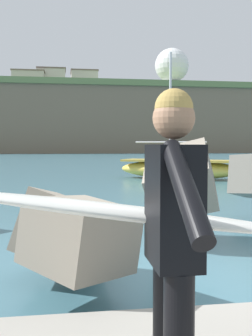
{
  "coord_description": "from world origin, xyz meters",
  "views": [
    {
      "loc": [
        -1.27,
        -5.43,
        1.74
      ],
      "look_at": [
        -0.37,
        0.5,
        1.4
      ],
      "focal_mm": 44.21,
      "sensor_mm": 36.0,
      "label": 1
    }
  ],
  "objects_px": {
    "station_building_annex": "(28,80)",
    "station_building_east": "(49,83)",
    "surfer_with_board": "(162,233)",
    "boat_near_centre": "(179,168)",
    "station_building_central": "(84,83)",
    "radar_dome": "(172,69)",
    "station_building_west": "(52,81)"
  },
  "relations": [
    {
      "from": "surfer_with_board",
      "to": "station_building_annex",
      "type": "distance_m",
      "value": 99.98
    },
    {
      "from": "boat_near_centre",
      "to": "station_building_central",
      "type": "height_order",
      "value": "station_building_central"
    },
    {
      "from": "surfer_with_board",
      "to": "radar_dome",
      "type": "distance_m",
      "value": 109.68
    },
    {
      "from": "radar_dome",
      "to": "station_building_east",
      "type": "relative_size",
      "value": 1.51
    },
    {
      "from": "boat_near_centre",
      "to": "station_building_east",
      "type": "xyz_separation_m",
      "value": [
        -9.07,
        89.45,
        17.16
      ]
    },
    {
      "from": "boat_near_centre",
      "to": "radar_dome",
      "type": "distance_m",
      "value": 91.39
    },
    {
      "from": "surfer_with_board",
      "to": "station_building_east",
      "type": "height_order",
      "value": "station_building_east"
    },
    {
      "from": "surfer_with_board",
      "to": "station_building_central",
      "type": "xyz_separation_m",
      "value": [
        5.18,
        107.78,
        16.54
      ]
    },
    {
      "from": "radar_dome",
      "to": "station_building_annex",
      "type": "height_order",
      "value": "radar_dome"
    },
    {
      "from": "surfer_with_board",
      "to": "station_building_west",
      "type": "distance_m",
      "value": 104.64
    },
    {
      "from": "surfer_with_board",
      "to": "boat_near_centre",
      "type": "height_order",
      "value": "boat_near_centre"
    },
    {
      "from": "radar_dome",
      "to": "station_building_east",
      "type": "xyz_separation_m",
      "value": [
        -31.65,
        3.44,
        -3.89
      ]
    },
    {
      "from": "boat_near_centre",
      "to": "station_building_east",
      "type": "relative_size",
      "value": 0.79
    },
    {
      "from": "surfer_with_board",
      "to": "radar_dome",
      "type": "relative_size",
      "value": 0.17
    },
    {
      "from": "station_building_east",
      "to": "radar_dome",
      "type": "bearing_deg",
      "value": -6.2
    },
    {
      "from": "station_building_central",
      "to": "station_building_west",
      "type": "bearing_deg",
      "value": -151.84
    },
    {
      "from": "radar_dome",
      "to": "station_building_central",
      "type": "distance_m",
      "value": 23.28
    },
    {
      "from": "radar_dome",
      "to": "station_building_east",
      "type": "bearing_deg",
      "value": 173.8
    },
    {
      "from": "station_building_east",
      "to": "station_building_annex",
      "type": "bearing_deg",
      "value": -116.58
    },
    {
      "from": "station_building_west",
      "to": "station_building_central",
      "type": "distance_m",
      "value": 9.46
    },
    {
      "from": "boat_near_centre",
      "to": "radar_dome",
      "type": "height_order",
      "value": "radar_dome"
    },
    {
      "from": "radar_dome",
      "to": "station_building_west",
      "type": "xyz_separation_m",
      "value": [
        -31.01,
        -0.8,
        -4.04
      ]
    },
    {
      "from": "station_building_central",
      "to": "surfer_with_board",
      "type": "bearing_deg",
      "value": -92.75
    },
    {
      "from": "station_building_east",
      "to": "station_building_annex",
      "type": "distance_m",
      "value": 10.27
    },
    {
      "from": "boat_near_centre",
      "to": "station_building_west",
      "type": "height_order",
      "value": "station_building_west"
    },
    {
      "from": "surfer_with_board",
      "to": "station_building_central",
      "type": "relative_size",
      "value": 0.29
    },
    {
      "from": "station_building_east",
      "to": "station_building_annex",
      "type": "height_order",
      "value": "station_building_east"
    },
    {
      "from": "radar_dome",
      "to": "station_building_annex",
      "type": "bearing_deg",
      "value": -171.03
    },
    {
      "from": "station_building_annex",
      "to": "station_building_east",
      "type": "bearing_deg",
      "value": 63.42
    },
    {
      "from": "surfer_with_board",
      "to": "station_building_annex",
      "type": "relative_size",
      "value": 0.27
    },
    {
      "from": "surfer_with_board",
      "to": "station_building_central",
      "type": "height_order",
      "value": "station_building_central"
    },
    {
      "from": "boat_near_centre",
      "to": "radar_dome",
      "type": "bearing_deg",
      "value": 75.29
    }
  ]
}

